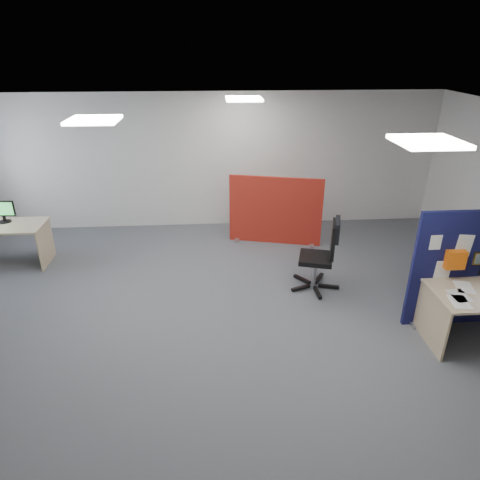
{
  "coord_description": "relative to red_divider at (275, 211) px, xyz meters",
  "views": [
    {
      "loc": [
        -0.09,
        -4.97,
        3.54
      ],
      "look_at": [
        0.29,
        0.48,
        1.0
      ],
      "focal_mm": 32.0,
      "sensor_mm": 36.0,
      "label": 1
    }
  ],
  "objects": [
    {
      "name": "floor",
      "position": [
        -1.1,
        -2.48,
        -0.64
      ],
      "size": [
        9.0,
        9.0,
        0.0
      ],
      "primitive_type": "plane",
      "color": "#4F5156",
      "rests_on": "ground"
    },
    {
      "name": "ceiling",
      "position": [
        -1.1,
        -2.48,
        2.06
      ],
      "size": [
        9.0,
        7.0,
        0.02
      ],
      "primitive_type": "cube",
      "color": "white",
      "rests_on": "wall_back"
    },
    {
      "name": "wall_back",
      "position": [
        -1.1,
        1.02,
        0.71
      ],
      "size": [
        9.0,
        0.02,
        2.7
      ],
      "primitive_type": "cube",
      "color": "silver",
      "rests_on": "floor"
    },
    {
      "name": "ceiling_lights",
      "position": [
        -0.77,
        -1.81,
        2.03
      ],
      "size": [
        4.1,
        4.1,
        0.04
      ],
      "color": "white",
      "rests_on": "ceiling"
    },
    {
      "name": "red_divider",
      "position": [
        0.0,
        0.0,
        0.0
      ],
      "size": [
        1.71,
        0.47,
        1.31
      ],
      "rotation": [
        0.0,
        0.0,
        -0.24
      ],
      "color": "maroon",
      "rests_on": "floor"
    },
    {
      "name": "second_desk",
      "position": [
        -4.78,
        -0.5,
        -0.1
      ],
      "size": [
        1.45,
        0.73,
        0.73
      ],
      "color": "tan",
      "rests_on": "floor"
    },
    {
      "name": "monitor_second",
      "position": [
        -4.74,
        -0.4,
        0.3
      ],
      "size": [
        0.42,
        0.19,
        0.38
      ],
      "rotation": [
        0.0,
        0.0,
        -0.05
      ],
      "color": "black",
      "rests_on": "second_desk"
    },
    {
      "name": "office_chair",
      "position": [
        0.5,
        -1.73,
        0.01
      ],
      "size": [
        0.77,
        0.74,
        1.16
      ],
      "rotation": [
        0.0,
        0.0,
        -0.27
      ],
      "color": "black",
      "rests_on": "floor"
    }
  ]
}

